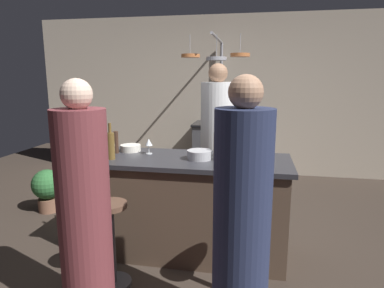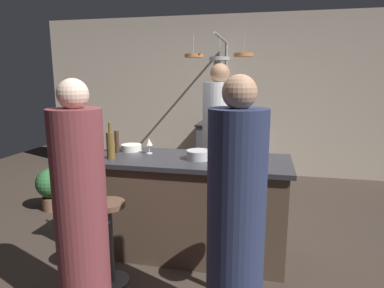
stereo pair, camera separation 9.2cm
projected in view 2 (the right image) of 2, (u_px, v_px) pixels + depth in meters
ground_plane at (189, 251)px, 3.16m from camera, size 9.00×9.00×0.00m
back_wall at (227, 96)px, 5.64m from camera, size 6.40×0.16×2.60m
kitchen_island at (188, 205)px, 3.07m from camera, size 1.80×0.72×0.90m
stove_range at (223, 150)px, 5.42m from camera, size 0.80×0.64×0.89m
chef at (219, 149)px, 3.79m from camera, size 0.37×0.37×1.76m
bar_stool_left at (110, 239)px, 2.60m from camera, size 0.28×0.28×0.68m
guest_left at (81, 212)px, 2.19m from camera, size 0.34×0.34×1.61m
bar_stool_right at (245, 254)px, 2.38m from camera, size 0.28×0.28×0.68m
guest_right at (236, 224)px, 1.98m from camera, size 0.34×0.34×1.63m
overhead_pot_rack at (221, 72)px, 4.71m from camera, size 0.90×1.29×2.17m
potted_plant at (51, 186)px, 4.10m from camera, size 0.36×0.36×0.52m
pepper_mill at (117, 142)px, 3.19m from camera, size 0.05×0.05×0.21m
wine_bottle_amber at (111, 145)px, 2.95m from camera, size 0.07×0.07×0.32m
wine_bottle_green at (227, 149)px, 2.83m from camera, size 0.07×0.07×0.29m
wine_bottle_white at (217, 144)px, 3.03m from camera, size 0.07×0.07×0.31m
wine_bottle_rose at (255, 153)px, 2.68m from camera, size 0.07×0.07×0.29m
wine_glass_near_right_guest at (149, 143)px, 3.15m from camera, size 0.07×0.07×0.15m
wine_glass_near_left_guest at (254, 151)px, 2.80m from camera, size 0.07×0.07×0.15m
mixing_bowl_steel at (199, 155)px, 2.94m from camera, size 0.21×0.21×0.08m
mixing_bowl_ceramic at (131, 148)px, 3.28m from camera, size 0.20×0.20×0.06m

